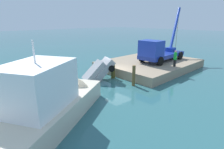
{
  "coord_description": "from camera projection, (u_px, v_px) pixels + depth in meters",
  "views": [
    {
      "loc": [
        12.97,
        13.06,
        5.91
      ],
      "look_at": [
        0.95,
        0.2,
        0.57
      ],
      "focal_mm": 29.03,
      "sensor_mm": 36.0,
      "label": 1
    }
  ],
  "objects": [
    {
      "name": "piling_far",
      "position": [
        134.0,
        76.0,
        16.66
      ],
      "size": [
        0.3,
        0.3,
        1.93
      ],
      "primitive_type": "cylinder",
      "color": "brown",
      "rests_on": "ground"
    },
    {
      "name": "salvaged_car",
      "position": [
        95.0,
        75.0,
        18.11
      ],
      "size": [
        4.0,
        2.89,
        3.58
      ],
      "color": "#99999E",
      "rests_on": "ground"
    },
    {
      "name": "piling_near",
      "position": [
        99.0,
        67.0,
        20.9
      ],
      "size": [
        0.35,
        0.35,
        1.35
      ],
      "primitive_type": "cylinder",
      "color": "brown",
      "rests_on": "ground"
    },
    {
      "name": "piling_mid",
      "position": [
        113.0,
        71.0,
        18.91
      ],
      "size": [
        0.42,
        0.42,
        1.44
      ],
      "primitive_type": "cylinder",
      "color": "#504B1F",
      "rests_on": "ground"
    },
    {
      "name": "moored_yacht",
      "position": [
        58.0,
        102.0,
        11.93
      ],
      "size": [
        11.08,
        8.64,
        6.47
      ],
      "color": "beige",
      "rests_on": "ground"
    },
    {
      "name": "ground",
      "position": [
        117.0,
        77.0,
        19.32
      ],
      "size": [
        200.0,
        200.0,
        0.0
      ],
      "primitive_type": "plane",
      "color": "#2D6066"
    },
    {
      "name": "dock_worker",
      "position": [
        175.0,
        58.0,
        19.79
      ],
      "size": [
        0.34,
        0.34,
        1.77
      ],
      "color": "black",
      "rests_on": "dock"
    },
    {
      "name": "crane_truck",
      "position": [
        159.0,
        51.0,
        21.96
      ],
      "size": [
        10.04,
        3.32,
        6.7
      ],
      "color": "navy",
      "rests_on": "dock"
    },
    {
      "name": "dock",
      "position": [
        150.0,
        64.0,
        22.96
      ],
      "size": [
        11.57,
        8.83,
        0.95
      ],
      "primitive_type": "cube",
      "color": "gray",
      "rests_on": "ground"
    }
  ]
}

